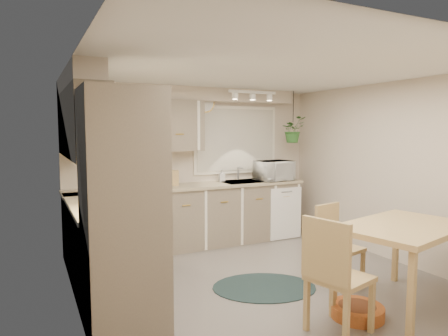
{
  "coord_description": "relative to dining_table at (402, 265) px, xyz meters",
  "views": [
    {
      "loc": [
        -2.38,
        -3.72,
        1.75
      ],
      "look_at": [
        -0.27,
        0.55,
        1.3
      ],
      "focal_mm": 32.0,
      "sensor_mm": 36.0,
      "label": 1
    }
  ],
  "objects": [
    {
      "name": "hanging_plant",
      "position": [
        0.65,
        2.75,
        1.3
      ],
      "size": [
        0.42,
        0.46,
        0.34
      ],
      "primitive_type": "imported",
      "rotation": [
        0.0,
        0.0,
        0.07
      ],
      "color": "#2C6126",
      "rests_on": "ceiling"
    },
    {
      "name": "wall_left",
      "position": [
        -2.91,
        1.05,
        0.79
      ],
      "size": [
        0.04,
        4.2,
        2.4
      ],
      "primitive_type": "cube",
      "color": "beige",
      "rests_on": "floor"
    },
    {
      "name": "toaster",
      "position": [
        -1.73,
        2.87,
        0.61
      ],
      "size": [
        0.32,
        0.22,
        0.18
      ],
      "primitive_type": "cube",
      "rotation": [
        0.0,
        0.0,
        0.21
      ],
      "color": "#989A9F",
      "rests_on": "counter_back"
    },
    {
      "name": "soap_bottle",
      "position": [
        -0.54,
        3.0,
        0.57
      ],
      "size": [
        0.11,
        0.2,
        0.09
      ],
      "primitive_type": "imported",
      "rotation": [
        0.0,
        0.0,
        -0.14
      ],
      "color": "white",
      "rests_on": "counter_back"
    },
    {
      "name": "counter_left",
      "position": [
        -2.6,
        1.92,
        0.51
      ],
      "size": [
        0.64,
        1.89,
        0.04
      ],
      "primitive_type": "cube",
      "color": "tan",
      "rests_on": "base_cab_left"
    },
    {
      "name": "sink",
      "position": [
        -0.21,
        2.85,
        0.49
      ],
      "size": [
        0.7,
        0.48,
        0.1
      ],
      "primitive_type": "cube",
      "color": "#989A9F",
      "rests_on": "counter_back"
    },
    {
      "name": "dining_table",
      "position": [
        0.0,
        0.0,
        0.0
      ],
      "size": [
        1.48,
        1.15,
        0.83
      ],
      "primitive_type": "cube",
      "rotation": [
        0.0,
        0.0,
        0.23
      ],
      "color": "tan",
      "rests_on": "floor"
    },
    {
      "name": "track_light_bar",
      "position": [
        -0.21,
        2.6,
        1.92
      ],
      "size": [
        0.8,
        0.04,
        0.04
      ],
      "primitive_type": "cube",
      "color": "white",
      "rests_on": "ceiling"
    },
    {
      "name": "base_cab_left",
      "position": [
        -2.61,
        1.92,
        0.04
      ],
      "size": [
        0.6,
        1.85,
        0.9
      ],
      "primitive_type": "cube",
      "color": "gray",
      "rests_on": "floor"
    },
    {
      "name": "base_cab_back",
      "position": [
        -1.11,
        2.85,
        0.04
      ],
      "size": [
        3.6,
        0.6,
        0.9
      ],
      "primitive_type": "cube",
      "color": "gray",
      "rests_on": "floor"
    },
    {
      "name": "oven_stack",
      "position": [
        -2.59,
        0.67,
        0.64
      ],
      "size": [
        0.65,
        0.65,
        2.1
      ],
      "primitive_type": "cube",
      "color": "gray",
      "rests_on": "floor"
    },
    {
      "name": "upper_cab_back",
      "position": [
        -1.91,
        2.97,
        1.41
      ],
      "size": [
        2.0,
        0.35,
        0.75
      ],
      "primitive_type": "cube",
      "color": "gray",
      "rests_on": "wall_back"
    },
    {
      "name": "wall_oven_face",
      "position": [
        -2.27,
        0.67,
        0.64
      ],
      "size": [
        0.02,
        0.56,
        0.58
      ],
      "primitive_type": "cube",
      "color": "white",
      "rests_on": "oven_stack"
    },
    {
      "name": "chair_back",
      "position": [
        -0.18,
        0.68,
        0.04
      ],
      "size": [
        0.51,
        0.51,
        0.91
      ],
      "primitive_type": "cube",
      "rotation": [
        0.0,
        0.0,
        3.36
      ],
      "color": "tan",
      "rests_on": "floor"
    },
    {
      "name": "counter_back",
      "position": [
        -1.11,
        2.84,
        0.51
      ],
      "size": [
        3.64,
        0.64,
        0.04
      ],
      "primitive_type": "cube",
      "color": "tan",
      "rests_on": "base_cab_back"
    },
    {
      "name": "window_blinds",
      "position": [
        -0.21,
        3.12,
        1.19
      ],
      "size": [
        1.4,
        0.02,
        1.0
      ],
      "primitive_type": "cube",
      "color": "beige",
      "rests_on": "wall_back"
    },
    {
      "name": "pet_bed",
      "position": [
        -0.58,
        0.01,
        -0.36
      ],
      "size": [
        0.65,
        0.65,
        0.11
      ],
      "primitive_type": "cylinder",
      "rotation": [
        0.0,
        0.0,
        0.41
      ],
      "color": "#BD5725",
      "rests_on": "floor"
    },
    {
      "name": "wall_right",
      "position": [
        1.09,
        1.05,
        0.79
      ],
      "size": [
        0.04,
        4.2,
        2.4
      ],
      "primitive_type": "cube",
      "color": "beige",
      "rests_on": "floor"
    },
    {
      "name": "wall_back",
      "position": [
        -0.91,
        3.15,
        0.79
      ],
      "size": [
        4.0,
        0.04,
        2.4
      ],
      "primitive_type": "cube",
      "color": "beige",
      "rests_on": "floor"
    },
    {
      "name": "coffee_maker",
      "position": [
        -1.88,
        2.85,
        0.7
      ],
      "size": [
        0.24,
        0.28,
        0.35
      ],
      "primitive_type": "cube",
      "rotation": [
        0.0,
        0.0,
        0.2
      ],
      "color": "black",
      "rests_on": "counter_back"
    },
    {
      "name": "upper_cab_left",
      "position": [
        -2.74,
        2.05,
        1.41
      ],
      "size": [
        0.35,
        2.0,
        0.75
      ],
      "primitive_type": "cube",
      "color": "gray",
      "rests_on": "wall_left"
    },
    {
      "name": "cooktop",
      "position": [
        -2.59,
        1.35,
        0.53
      ],
      "size": [
        0.52,
        0.58,
        0.02
      ],
      "primitive_type": "cube",
      "color": "white",
      "rests_on": "counter_left"
    },
    {
      "name": "soffit_left",
      "position": [
        -2.76,
        2.05,
        1.89
      ],
      "size": [
        0.3,
        2.0,
        0.2
      ],
      "primitive_type": "cube",
      "color": "beige",
      "rests_on": "wall_left"
    },
    {
      "name": "ceiling",
      "position": [
        -0.91,
        1.05,
        1.99
      ],
      "size": [
        4.2,
        4.2,
        0.0
      ],
      "primitive_type": "plane",
      "color": "silver",
      "rests_on": "wall_back"
    },
    {
      "name": "wall_clock",
      "position": [
        -0.76,
        3.12,
        1.77
      ],
      "size": [
        0.3,
        0.03,
        0.3
      ],
      "primitive_type": "cylinder",
      "rotation": [
        1.57,
        0.0,
        0.0
      ],
      "color": "gold",
      "rests_on": "wall_back"
    },
    {
      "name": "knife_block",
      "position": [
        -1.35,
        2.9,
        0.64
      ],
      "size": [
        0.12,
        0.12,
        0.23
      ],
      "primitive_type": "cube",
      "rotation": [
        0.0,
        0.0,
        -0.24
      ],
      "color": "tan",
      "rests_on": "counter_back"
    },
    {
      "name": "microwave",
      "position": [
        0.28,
        2.75,
        0.72
      ],
      "size": [
        0.61,
        0.38,
        0.39
      ],
      "primitive_type": "imported",
      "rotation": [
        0.0,
        0.0,
        0.11
      ],
      "color": "white",
      "rests_on": "counter_back"
    },
    {
      "name": "window_frame",
      "position": [
        -0.21,
        3.13,
        1.19
      ],
      "size": [
        1.5,
        0.02,
        1.1
      ],
      "primitive_type": "cube",
      "color": "white",
      "rests_on": "wall_back"
    },
    {
      "name": "floor",
      "position": [
        -0.91,
        1.05,
        -0.41
      ],
      "size": [
        4.2,
        4.2,
        0.0
      ],
      "primitive_type": "plane",
      "color": "#655E58",
      "rests_on": "ground"
    },
    {
      "name": "chair_left",
      "position": [
        -0.92,
        -0.12,
        0.1
      ],
      "size": [
        0.58,
        0.58,
        1.03
      ],
      "primitive_type": "cube",
      "rotation": [
        0.0,
        0.0,
        -1.32
      ],
      "color": "tan",
      "rests_on": "floor"
    },
    {
      "name": "dishwasher_front",
      "position": [
        0.39,
        2.54,
        0.01
      ],
      "size": [
        0.58,
        0.02,
        0.83
      ],
      "primitive_type": "cube",
      "color": "white",
      "rests_on": "base_cab_back"
    },
    {
      "name": "soffit_back",
      "position": [
        -1.11,
        3.0,
        1.89
      ],
      "size": [
        3.6,
        0.3,
        0.2
      ],
      "primitive_type": "cube",
      "color": "beige",
      "rests_on": "wall_back"
    },
    {
      "name": "range_hood",
      "position": [
        -2.61,
        1.35,
        0.99
      ],
      "size": [
        0.4,
        0.6,
        0.14
      ],
      "primitive_type": "cube",
      "color": "white",
      "rests_on": "upper_cab_left"
    },
    {
      "name": "braided_rug",
      "position": [
        -0.98,
        1.0,
        -0.41
      ],
      "size": [
        1.4,
        1.24,
        0.01
      ],
      "primitive_type": "ellipsoid",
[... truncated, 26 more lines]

